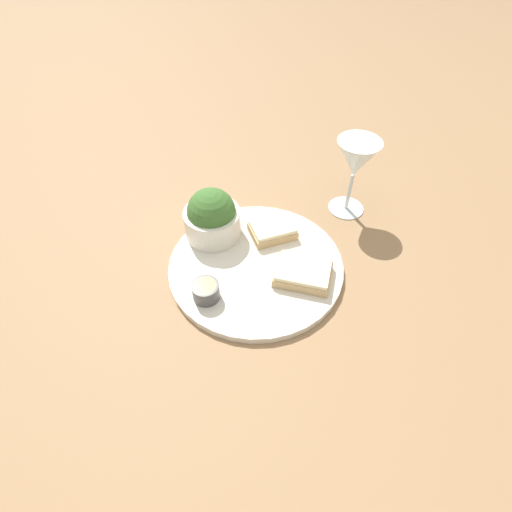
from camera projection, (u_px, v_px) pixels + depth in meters
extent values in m
plane|color=#93704C|center=(256.00, 268.00, 0.76)|extent=(4.00, 4.00, 0.00)
cylinder|color=silver|center=(256.00, 266.00, 0.76)|extent=(0.33, 0.33, 0.01)
cylinder|color=silver|center=(213.00, 223.00, 0.78)|extent=(0.11, 0.11, 0.06)
sphere|color=#3D6B2D|center=(211.00, 212.00, 0.76)|extent=(0.09, 0.09, 0.09)
cylinder|color=#4C4C4C|center=(206.00, 291.00, 0.69)|extent=(0.05, 0.05, 0.03)
cylinder|color=tan|center=(205.00, 287.00, 0.68)|extent=(0.04, 0.04, 0.01)
cube|color=tan|center=(303.00, 274.00, 0.72)|extent=(0.11, 0.09, 0.02)
cube|color=beige|center=(304.00, 269.00, 0.71)|extent=(0.11, 0.09, 0.01)
cube|color=tan|center=(273.00, 231.00, 0.80)|extent=(0.10, 0.09, 0.02)
cube|color=beige|center=(273.00, 226.00, 0.79)|extent=(0.10, 0.09, 0.01)
cylinder|color=silver|center=(346.00, 207.00, 0.88)|extent=(0.08, 0.08, 0.01)
cylinder|color=silver|center=(349.00, 191.00, 0.84)|extent=(0.01, 0.01, 0.08)
cone|color=silver|center=(356.00, 159.00, 0.78)|extent=(0.09, 0.09, 0.08)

